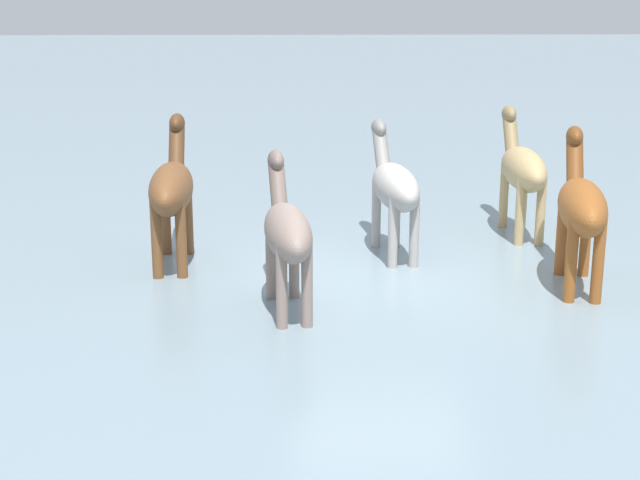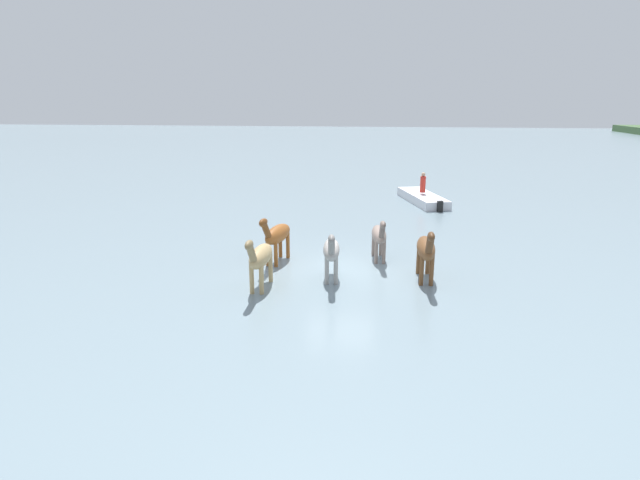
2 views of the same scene
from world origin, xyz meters
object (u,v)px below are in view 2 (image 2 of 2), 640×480
(horse_dun_straggler, at_px, (277,235))
(horse_rear_stallion, at_px, (260,257))
(person_watcher_seated, at_px, (423,183))
(boat_launch_far, at_px, (422,199))
(horse_lead, at_px, (426,249))
(horse_pinto_flank, at_px, (379,235))
(horse_dark_mare, at_px, (331,250))

(horse_dun_straggler, distance_m, horse_rear_stallion, 2.78)
(horse_dun_straggler, bearing_deg, person_watcher_seated, 165.00)
(boat_launch_far, bearing_deg, horse_lead, 160.34)
(horse_lead, distance_m, horse_pinto_flank, 2.63)
(horse_dark_mare, distance_m, person_watcher_seated, 14.74)
(horse_rear_stallion, xyz_separation_m, boat_launch_far, (-15.35, 6.15, -0.89))
(horse_dun_straggler, bearing_deg, horse_dark_mare, 65.12)
(horse_rear_stallion, bearing_deg, horse_dun_straggler, -177.54)
(boat_launch_far, height_order, person_watcher_seated, person_watcher_seated)
(horse_dun_straggler, xyz_separation_m, person_watcher_seated, (-12.59, 6.17, 0.08))
(horse_pinto_flank, height_order, person_watcher_seated, person_watcher_seated)
(horse_lead, relative_size, boat_launch_far, 0.46)
(horse_dun_straggler, distance_m, horse_pinto_flank, 3.88)
(boat_launch_far, bearing_deg, horse_dun_straggler, 137.41)
(horse_dark_mare, distance_m, horse_rear_stallion, 2.47)
(horse_lead, xyz_separation_m, person_watcher_seated, (-13.88, 0.77, 0.05))
(horse_dark_mare, bearing_deg, horse_pinto_flank, 140.89)
(horse_dun_straggler, bearing_deg, boat_launch_far, 164.89)
(horse_rear_stallion, distance_m, boat_launch_far, 16.56)
(horse_dark_mare, bearing_deg, person_watcher_seated, 158.37)
(horse_pinto_flank, xyz_separation_m, horse_rear_stallion, (3.57, -3.75, 0.08))
(horse_lead, bearing_deg, horse_pinto_flank, -144.00)
(horse_pinto_flank, height_order, boat_launch_far, horse_pinto_flank)
(horse_dun_straggler, bearing_deg, horse_pinto_flank, 112.97)
(horse_dun_straggler, height_order, horse_rear_stallion, horse_dun_straggler)
(horse_lead, bearing_deg, horse_rear_stallion, -76.00)
(horse_dark_mare, height_order, horse_dun_straggler, horse_dun_straggler)
(horse_dark_mare, height_order, person_watcher_seated, horse_dark_mare)
(horse_rear_stallion, bearing_deg, boat_launch_far, 159.73)
(horse_dun_straggler, distance_m, person_watcher_seated, 14.02)
(horse_rear_stallion, height_order, boat_launch_far, horse_rear_stallion)
(horse_dun_straggler, bearing_deg, horse_lead, 87.68)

